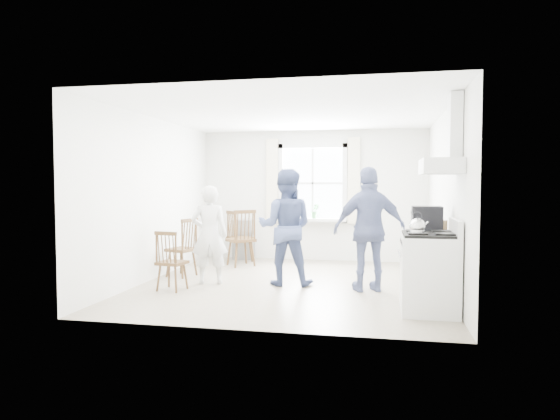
{
  "coord_description": "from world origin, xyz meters",
  "views": [
    {
      "loc": [
        1.31,
        -7.48,
        1.53
      ],
      "look_at": [
        -0.22,
        0.2,
        1.12
      ],
      "focal_mm": 32.0,
      "sensor_mm": 36.0,
      "label": 1
    }
  ],
  "objects_px": {
    "low_cabinet": "(430,266)",
    "windsor_chair_a": "(243,232)",
    "stereo_stack": "(427,219)",
    "windsor_chair_b": "(168,254)",
    "person_right": "(370,229)",
    "person_mid": "(286,227)",
    "windsor_chair_c": "(186,241)",
    "gas_stove": "(429,272)",
    "person_left": "(209,235)"
  },
  "relations": [
    {
      "from": "gas_stove",
      "to": "windsor_chair_b",
      "type": "bearing_deg",
      "value": 172.35
    },
    {
      "from": "windsor_chair_b",
      "to": "low_cabinet",
      "type": "bearing_deg",
      "value": 3.58
    },
    {
      "from": "windsor_chair_c",
      "to": "person_right",
      "type": "relative_size",
      "value": 0.55
    },
    {
      "from": "low_cabinet",
      "to": "stereo_stack",
      "type": "relative_size",
      "value": 2.32
    },
    {
      "from": "stereo_stack",
      "to": "windsor_chair_a",
      "type": "bearing_deg",
      "value": 145.73
    },
    {
      "from": "gas_stove",
      "to": "stereo_stack",
      "type": "bearing_deg",
      "value": 88.22
    },
    {
      "from": "windsor_chair_b",
      "to": "gas_stove",
      "type": "bearing_deg",
      "value": -7.65
    },
    {
      "from": "low_cabinet",
      "to": "gas_stove",
      "type": "bearing_deg",
      "value": -95.68
    },
    {
      "from": "windsor_chair_a",
      "to": "person_right",
      "type": "xyz_separation_m",
      "value": [
        2.33,
        -1.68,
        0.24
      ]
    },
    {
      "from": "gas_stove",
      "to": "windsor_chair_b",
      "type": "relative_size",
      "value": 1.28
    },
    {
      "from": "low_cabinet",
      "to": "person_left",
      "type": "xyz_separation_m",
      "value": [
        -3.21,
        0.42,
        0.31
      ]
    },
    {
      "from": "windsor_chair_a",
      "to": "person_left",
      "type": "distance_m",
      "value": 1.63
    },
    {
      "from": "stereo_stack",
      "to": "windsor_chair_b",
      "type": "height_order",
      "value": "stereo_stack"
    },
    {
      "from": "windsor_chair_a",
      "to": "windsor_chair_b",
      "type": "bearing_deg",
      "value": -101.9
    },
    {
      "from": "gas_stove",
      "to": "windsor_chair_c",
      "type": "height_order",
      "value": "gas_stove"
    },
    {
      "from": "stereo_stack",
      "to": "windsor_chair_a",
      "type": "relative_size",
      "value": 0.36
    },
    {
      "from": "gas_stove",
      "to": "windsor_chair_c",
      "type": "xyz_separation_m",
      "value": [
        -3.71,
        1.59,
        0.11
      ]
    },
    {
      "from": "windsor_chair_a",
      "to": "person_mid",
      "type": "relative_size",
      "value": 0.61
    },
    {
      "from": "windsor_chair_b",
      "to": "person_left",
      "type": "bearing_deg",
      "value": 58.85
    },
    {
      "from": "windsor_chair_b",
      "to": "person_left",
      "type": "distance_m",
      "value": 0.79
    },
    {
      "from": "person_mid",
      "to": "low_cabinet",
      "type": "bearing_deg",
      "value": 161.25
    },
    {
      "from": "windsor_chair_a",
      "to": "windsor_chair_c",
      "type": "height_order",
      "value": "windsor_chair_a"
    },
    {
      "from": "gas_stove",
      "to": "person_mid",
      "type": "bearing_deg",
      "value": 147.3
    },
    {
      "from": "gas_stove",
      "to": "person_left",
      "type": "relative_size",
      "value": 0.74
    },
    {
      "from": "windsor_chair_c",
      "to": "low_cabinet",
      "type": "bearing_deg",
      "value": -13.26
    },
    {
      "from": "windsor_chair_a",
      "to": "windsor_chair_b",
      "type": "distance_m",
      "value": 2.32
    },
    {
      "from": "low_cabinet",
      "to": "windsor_chair_c",
      "type": "height_order",
      "value": "windsor_chair_c"
    },
    {
      "from": "gas_stove",
      "to": "windsor_chair_b",
      "type": "distance_m",
      "value": 3.57
    },
    {
      "from": "windsor_chair_a",
      "to": "windsor_chair_c",
      "type": "xyz_separation_m",
      "value": [
        -0.66,
        -1.15,
        -0.05
      ]
    },
    {
      "from": "low_cabinet",
      "to": "windsor_chair_c",
      "type": "relative_size",
      "value": 0.92
    },
    {
      "from": "person_right",
      "to": "person_mid",
      "type": "bearing_deg",
      "value": -26.89
    },
    {
      "from": "low_cabinet",
      "to": "windsor_chair_a",
      "type": "bearing_deg",
      "value": 146.79
    },
    {
      "from": "windsor_chair_b",
      "to": "windsor_chair_a",
      "type": "bearing_deg",
      "value": 78.1
    },
    {
      "from": "low_cabinet",
      "to": "windsor_chair_a",
      "type": "relative_size",
      "value": 0.84
    },
    {
      "from": "person_mid",
      "to": "person_right",
      "type": "bearing_deg",
      "value": 167.32
    },
    {
      "from": "windsor_chair_c",
      "to": "person_left",
      "type": "xyz_separation_m",
      "value": [
        0.57,
        -0.47,
        0.16
      ]
    },
    {
      "from": "low_cabinet",
      "to": "person_mid",
      "type": "xyz_separation_m",
      "value": [
        -2.05,
        0.57,
        0.43
      ]
    },
    {
      "from": "stereo_stack",
      "to": "windsor_chair_c",
      "type": "bearing_deg",
      "value": 165.84
    },
    {
      "from": "windsor_chair_b",
      "to": "person_left",
      "type": "relative_size",
      "value": 0.58
    },
    {
      "from": "gas_stove",
      "to": "low_cabinet",
      "type": "distance_m",
      "value": 0.7
    },
    {
      "from": "windsor_chair_c",
      "to": "person_mid",
      "type": "relative_size",
      "value": 0.56
    },
    {
      "from": "low_cabinet",
      "to": "stereo_stack",
      "type": "xyz_separation_m",
      "value": [
        -0.05,
        -0.05,
        0.62
      ]
    },
    {
      "from": "windsor_chair_a",
      "to": "windsor_chair_b",
      "type": "xyz_separation_m",
      "value": [
        -0.48,
        -2.27,
        -0.12
      ]
    },
    {
      "from": "windsor_chair_b",
      "to": "windsor_chair_c",
      "type": "distance_m",
      "value": 1.13
    },
    {
      "from": "stereo_stack",
      "to": "person_left",
      "type": "xyz_separation_m",
      "value": [
        -3.16,
        0.47,
        -0.32
      ]
    },
    {
      "from": "windsor_chair_a",
      "to": "person_left",
      "type": "bearing_deg",
      "value": -93.12
    },
    {
      "from": "windsor_chair_c",
      "to": "person_right",
      "type": "height_order",
      "value": "person_right"
    },
    {
      "from": "stereo_stack",
      "to": "windsor_chair_b",
      "type": "bearing_deg",
      "value": -177.17
    },
    {
      "from": "windsor_chair_c",
      "to": "person_mid",
      "type": "xyz_separation_m",
      "value": [
        1.73,
        -0.32,
        0.28
      ]
    },
    {
      "from": "gas_stove",
      "to": "windsor_chair_a",
      "type": "distance_m",
      "value": 4.11
    }
  ]
}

